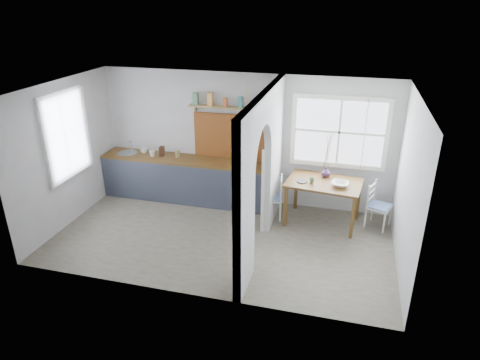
% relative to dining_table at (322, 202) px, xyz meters
% --- Properties ---
extents(floor, '(5.80, 3.20, 0.01)m').
position_rel_dining_table_xyz_m(floor, '(-1.63, -1.01, -0.41)').
color(floor, gray).
rests_on(floor, ground).
extents(ceiling, '(5.80, 3.20, 0.01)m').
position_rel_dining_table_xyz_m(ceiling, '(-1.63, -1.01, 2.19)').
color(ceiling, silver).
rests_on(ceiling, walls).
extents(walls, '(5.81, 3.21, 2.60)m').
position_rel_dining_table_xyz_m(walls, '(-1.63, -1.01, 0.89)').
color(walls, silver).
rests_on(walls, floor).
extents(partition, '(0.12, 3.20, 2.60)m').
position_rel_dining_table_xyz_m(partition, '(-0.93, -0.96, 1.04)').
color(partition, silver).
rests_on(partition, floor).
extents(kitchen_window, '(0.10, 1.16, 1.50)m').
position_rel_dining_table_xyz_m(kitchen_window, '(-4.50, -1.01, 1.24)').
color(kitchen_window, white).
rests_on(kitchen_window, walls).
extents(nook_window, '(1.76, 0.10, 1.30)m').
position_rel_dining_table_xyz_m(nook_window, '(0.17, 0.55, 1.19)').
color(nook_window, white).
rests_on(nook_window, walls).
extents(counter, '(3.50, 0.60, 0.90)m').
position_rel_dining_table_xyz_m(counter, '(-2.76, 0.31, 0.05)').
color(counter, '#5B3913').
rests_on(counter, floor).
extents(sink, '(0.40, 0.40, 0.02)m').
position_rel_dining_table_xyz_m(sink, '(-4.06, 0.29, 0.48)').
color(sink, '#AEB4BE').
rests_on(sink, counter).
extents(backsplash, '(1.65, 0.03, 0.90)m').
position_rel_dining_table_xyz_m(backsplash, '(-1.84, 0.56, 0.94)').
color(backsplash, brown).
rests_on(backsplash, walls).
extents(shelf, '(1.75, 0.20, 0.21)m').
position_rel_dining_table_xyz_m(shelf, '(-1.84, 0.48, 1.59)').
color(shelf, '#997E4E').
rests_on(shelf, walls).
extents(pendant_lamp, '(0.26, 0.26, 0.16)m').
position_rel_dining_table_xyz_m(pendant_lamp, '(-1.48, 0.14, 1.47)').
color(pendant_lamp, white).
rests_on(pendant_lamp, ceiling).
extents(utensil_rail, '(0.02, 0.50, 0.02)m').
position_rel_dining_table_xyz_m(utensil_rail, '(-1.02, -0.11, 1.04)').
color(utensil_rail, '#AEB4BE').
rests_on(utensil_rail, partition).
extents(dining_table, '(1.41, 1.02, 0.82)m').
position_rel_dining_table_xyz_m(dining_table, '(0.00, 0.00, 0.00)').
color(dining_table, '#5B3913').
rests_on(dining_table, floor).
extents(chair_left, '(0.43, 0.43, 0.83)m').
position_rel_dining_table_xyz_m(chair_left, '(-0.94, -0.03, 0.00)').
color(chair_left, white).
rests_on(chair_left, floor).
extents(chair_right, '(0.50, 0.50, 0.84)m').
position_rel_dining_table_xyz_m(chair_right, '(1.01, 0.09, 0.01)').
color(chair_right, white).
rests_on(chair_right, floor).
extents(kettle, '(0.21, 0.18, 0.22)m').
position_rel_dining_table_xyz_m(kettle, '(-1.47, 0.30, 0.60)').
color(kettle, white).
rests_on(kettle, counter).
extents(mug_a, '(0.16, 0.16, 0.11)m').
position_rel_dining_table_xyz_m(mug_a, '(-3.48, 0.24, 0.55)').
color(mug_a, silver).
rests_on(mug_a, counter).
extents(mug_b, '(0.17, 0.17, 0.11)m').
position_rel_dining_table_xyz_m(mug_b, '(-3.72, 0.36, 0.54)').
color(mug_b, white).
rests_on(mug_b, counter).
extents(knife_block, '(0.11, 0.13, 0.19)m').
position_rel_dining_table_xyz_m(knife_block, '(-3.30, 0.32, 0.59)').
color(knife_block, '#46281A').
rests_on(knife_block, counter).
extents(jar, '(0.10, 0.10, 0.14)m').
position_rel_dining_table_xyz_m(jar, '(-2.96, 0.32, 0.56)').
color(jar, '#958851').
rests_on(jar, counter).
extents(towel_magenta, '(0.02, 0.03, 0.55)m').
position_rel_dining_table_xyz_m(towel_magenta, '(-1.05, -0.04, -0.14)').
color(towel_magenta, '#B2347E').
rests_on(towel_magenta, counter).
extents(towel_orange, '(0.02, 0.03, 0.48)m').
position_rel_dining_table_xyz_m(towel_orange, '(-1.05, -0.06, -0.16)').
color(towel_orange, orange).
rests_on(towel_orange, counter).
extents(bowl, '(0.33, 0.33, 0.07)m').
position_rel_dining_table_xyz_m(bowl, '(0.28, -0.12, 0.45)').
color(bowl, white).
rests_on(bowl, dining_table).
extents(table_cup, '(0.11, 0.11, 0.09)m').
position_rel_dining_table_xyz_m(table_cup, '(-0.22, -0.10, 0.46)').
color(table_cup, '#4C7C50').
rests_on(table_cup, dining_table).
extents(plate, '(0.24, 0.24, 0.02)m').
position_rel_dining_table_xyz_m(plate, '(-0.39, -0.10, 0.42)').
color(plate, '#282424').
rests_on(plate, dining_table).
extents(vase, '(0.21, 0.21, 0.18)m').
position_rel_dining_table_xyz_m(vase, '(0.01, 0.24, 0.50)').
color(vase, '#43294D').
rests_on(vase, dining_table).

